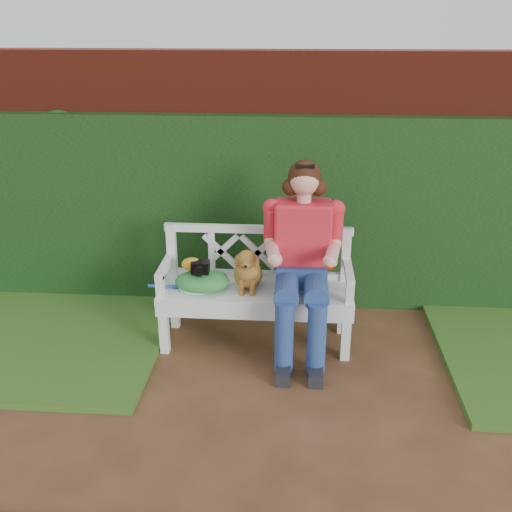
{
  "coord_description": "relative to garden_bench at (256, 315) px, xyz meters",
  "views": [
    {
      "loc": [
        -0.04,
        -3.31,
        2.46
      ],
      "look_at": [
        -0.35,
        0.93,
        0.75
      ],
      "focal_mm": 42.0,
      "sensor_mm": 36.0,
      "label": 1
    }
  ],
  "objects": [
    {
      "name": "baseball_glove",
      "position": [
        -0.5,
        -0.02,
        0.43
      ],
      "size": [
        0.19,
        0.16,
        0.1
      ],
      "primitive_type": "ellipsoid",
      "rotation": [
        0.0,
        0.0,
        0.28
      ],
      "color": "orange",
      "rests_on": "green_bag"
    },
    {
      "name": "brick_wall",
      "position": [
        0.35,
        0.97,
        0.86
      ],
      "size": [
        10.0,
        0.3,
        2.2
      ],
      "primitive_type": "cube",
      "color": "maroon",
      "rests_on": "ground"
    },
    {
      "name": "ground",
      "position": [
        0.35,
        -0.93,
        -0.24
      ],
      "size": [
        60.0,
        60.0,
        0.0
      ],
      "primitive_type": "plane",
      "color": "#492A1A"
    },
    {
      "name": "dog",
      "position": [
        -0.06,
        -0.02,
        0.42
      ],
      "size": [
        0.25,
        0.33,
        0.36
      ],
      "primitive_type": null,
      "rotation": [
        0.0,
        0.0,
        -0.03
      ],
      "color": "#8F5C28",
      "rests_on": "garden_bench"
    },
    {
      "name": "camera_item",
      "position": [
        -0.43,
        -0.05,
        0.43
      ],
      "size": [
        0.14,
        0.11,
        0.09
      ],
      "primitive_type": "cube",
      "rotation": [
        0.0,
        0.0,
        0.04
      ],
      "color": "black",
      "rests_on": "green_bag"
    },
    {
      "name": "grass_left",
      "position": [
        -2.05,
        -0.03,
        -0.21
      ],
      "size": [
        2.6,
        2.0,
        0.05
      ],
      "primitive_type": "cube",
      "color": "#265514",
      "rests_on": "ground"
    },
    {
      "name": "green_bag",
      "position": [
        -0.42,
        -0.05,
        0.31
      ],
      "size": [
        0.43,
        0.33,
        0.14
      ],
      "primitive_type": null,
      "rotation": [
        0.0,
        0.0,
        -0.02
      ],
      "color": "#20762A",
      "rests_on": "garden_bench"
    },
    {
      "name": "tennis_racket",
      "position": [
        -0.48,
        -0.05,
        0.25
      ],
      "size": [
        0.61,
        0.45,
        0.03
      ],
      "primitive_type": null,
      "rotation": [
        0.0,
        0.0,
        0.43
      ],
      "color": "white",
      "rests_on": "garden_bench"
    },
    {
      "name": "seated_woman",
      "position": [
        0.35,
        -0.02,
        0.52
      ],
      "size": [
        0.69,
        0.89,
        1.51
      ],
      "primitive_type": null,
      "rotation": [
        0.0,
        0.0,
        0.06
      ],
      "color": "#FA2F36",
      "rests_on": "ground"
    },
    {
      "name": "garden_bench",
      "position": [
        0.0,
        0.0,
        0.0
      ],
      "size": [
        1.64,
        0.77,
        0.48
      ],
      "primitive_type": null,
      "rotation": [
        0.0,
        0.0,
        -0.11
      ],
      "color": "white",
      "rests_on": "ground"
    },
    {
      "name": "ivy_hedge",
      "position": [
        0.35,
        0.75,
        0.61
      ],
      "size": [
        10.0,
        0.18,
        1.7
      ],
      "primitive_type": "cube",
      "color": "#254F1D",
      "rests_on": "ground"
    }
  ]
}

